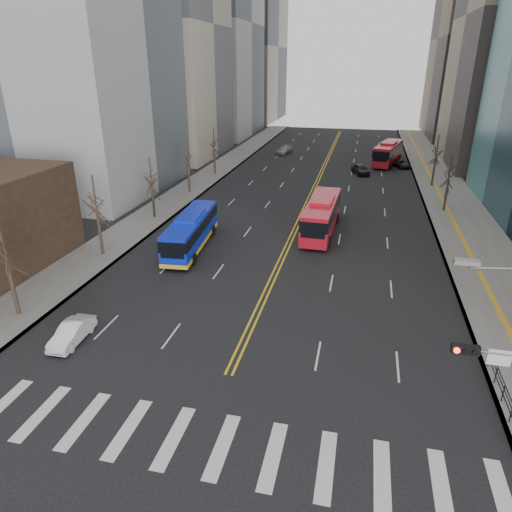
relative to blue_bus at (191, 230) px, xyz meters
The scene contains 15 objects.
ground 24.18m from the blue_bus, 68.79° to the right, with size 220.00×220.00×0.00m, color black.
sidewalk_right 34.60m from the blue_bus, 40.64° to the left, with size 7.00×130.00×0.15m, color slate.
sidewalk_left 23.88m from the blue_bus, 109.05° to the left, with size 5.00×130.00×0.15m, color slate.
crosswalk 24.18m from the blue_bus, 68.79° to the right, with size 26.70×4.00×0.01m.
centerline 33.71m from the blue_bus, 74.98° to the left, with size 0.55×100.00×0.01m.
office_towers 51.85m from the blue_bus, 79.11° to the left, with size 83.00×134.00×58.00m.
pedestrian_railing 28.33m from the blue_bus, 35.61° to the right, with size 0.06×6.06×1.02m.
street_trees 12.56m from the blue_bus, 82.70° to the left, with size 35.20×47.20×7.60m.
blue_bus is the anchor object (origin of this frame).
red_bus_near 13.40m from the blue_bus, 31.69° to the left, with size 3.20×11.54×3.63m.
red_bus_far 47.73m from the blue_bus, 66.52° to the left, with size 5.39×12.24×3.76m.
car_white 16.61m from the blue_bus, 95.97° to the right, with size 1.33×3.81×1.26m, color silver.
car_dark_mid 37.83m from the blue_bus, 67.05° to the left, with size 1.83×4.55×1.55m, color black.
car_silver 48.80m from the blue_bus, 89.74° to the left, with size 2.01×4.96×1.44m, color gray.
car_dark_far 46.61m from the blue_bus, 62.91° to the left, with size 1.98×4.30×1.20m, color black.
Camera 1 is at (6.28, -14.97, 16.21)m, focal length 32.00 mm.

